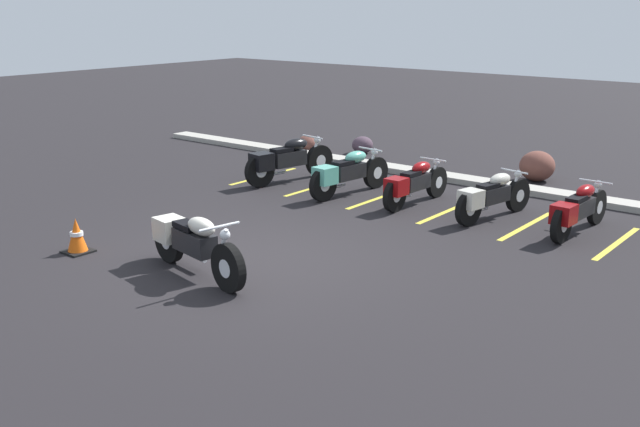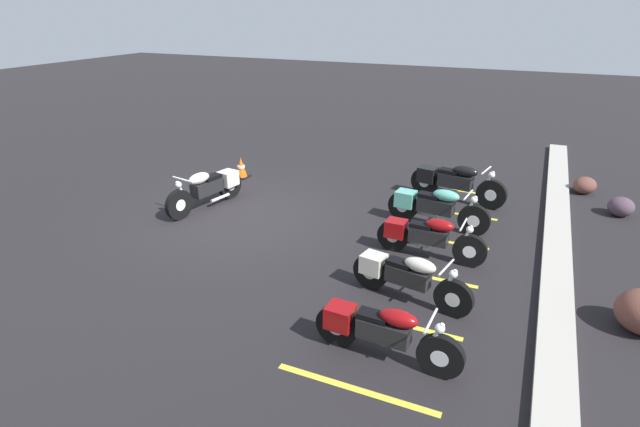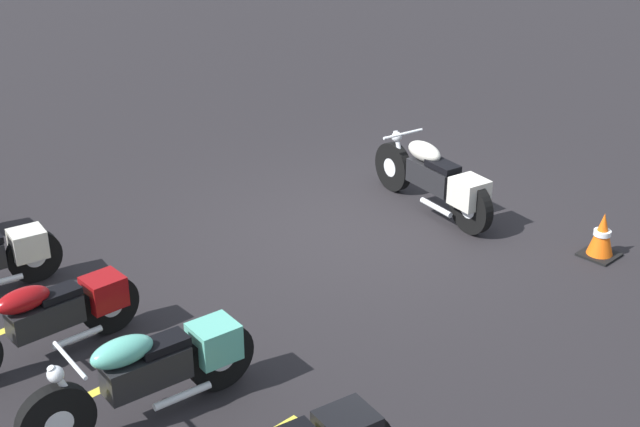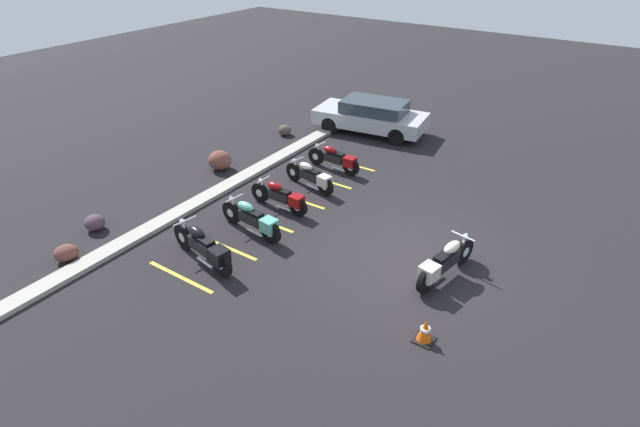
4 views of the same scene
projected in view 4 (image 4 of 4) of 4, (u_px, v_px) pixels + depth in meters
name	position (u px, v px, depth m)	size (l,w,h in m)	color
ground	(411.00, 260.00, 12.36)	(60.00, 60.00, 0.00)	black
motorcycle_cream_featured	(444.00, 262.00, 11.48)	(2.21, 0.78, 0.88)	black
parked_bike_0	(204.00, 247.00, 12.01)	(0.80, 2.29, 0.91)	black
parked_bike_1	(253.00, 219.00, 13.17)	(0.66, 2.18, 0.86)	black
parked_bike_2	(281.00, 197.00, 14.29)	(0.57, 2.03, 0.80)	black
parked_bike_3	(311.00, 176.00, 15.43)	(0.70, 2.01, 0.80)	black
parked_bike_4	(336.00, 159.00, 16.55)	(0.57, 2.03, 0.80)	black
car_silver	(371.00, 116.00, 19.44)	(2.36, 4.50, 1.29)	black
concrete_curb	(220.00, 190.00, 15.44)	(18.00, 0.50, 0.12)	#A8A399
landscape_rock_0	(285.00, 130.00, 19.41)	(0.51, 0.49, 0.41)	#4C4138
landscape_rock_1	(66.00, 253.00, 12.25)	(0.58, 0.51, 0.42)	brown
landscape_rock_2	(95.00, 223.00, 13.47)	(0.54, 0.52, 0.43)	#493844
landscape_rock_3	(220.00, 160.00, 16.69)	(0.75, 0.79, 0.65)	brown
traffic_cone	(425.00, 331.00, 9.87)	(0.40, 0.40, 0.54)	black
stall_line_0	(180.00, 277.00, 11.77)	(0.10, 2.10, 0.00)	gold
stall_line_1	(225.00, 246.00, 12.86)	(0.10, 2.10, 0.00)	gold
stall_line_2	(263.00, 221.00, 13.95)	(0.10, 2.10, 0.00)	gold
stall_line_3	(295.00, 199.00, 15.05)	(0.10, 2.10, 0.00)	gold
stall_line_4	(323.00, 180.00, 16.14)	(0.10, 2.10, 0.00)	gold
stall_line_5	(348.00, 164.00, 17.23)	(0.10, 2.10, 0.00)	gold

